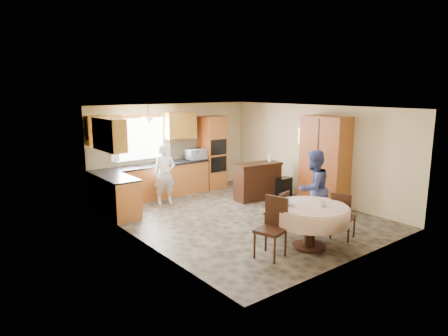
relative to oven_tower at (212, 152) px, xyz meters
name	(u,v)px	position (x,y,z in m)	size (l,w,h in m)	color
floor	(241,217)	(-1.15, -2.69, -1.06)	(5.00, 6.00, 0.01)	brown
ceiling	(242,107)	(-1.15, -2.69, 1.44)	(5.00, 6.00, 0.01)	white
wall_back	(173,148)	(-1.15, 0.31, 0.19)	(5.00, 0.02, 2.50)	#CFB784
wall_front	(359,190)	(-1.15, -5.69, 0.19)	(5.00, 0.02, 2.50)	#CFB784
wall_left	(140,179)	(-3.65, -2.69, 0.19)	(0.02, 6.00, 2.50)	#CFB784
wall_right	(314,153)	(1.35, -2.69, 0.19)	(0.02, 6.00, 2.50)	#CFB784
window	(141,139)	(-2.15, 0.29, 0.54)	(1.40, 0.03, 1.10)	white
curtain_left	(114,139)	(-2.90, 0.24, 0.59)	(0.22, 0.02, 1.15)	white
curtain_right	(166,135)	(-1.40, 0.24, 0.59)	(0.22, 0.02, 1.15)	white
base_cab_back	(152,182)	(-2.00, 0.01, -0.62)	(3.30, 0.60, 0.88)	#C77935
counter_back	(152,165)	(-2.00, 0.01, -0.16)	(3.30, 0.64, 0.04)	black
base_cab_left	(118,198)	(-3.35, -0.89, -0.62)	(0.60, 1.20, 0.88)	#C77935
counter_left	(117,178)	(-3.35, -0.89, -0.16)	(0.64, 1.20, 0.04)	black
backsplash	(146,154)	(-2.00, 0.30, 0.12)	(3.30, 0.02, 0.55)	#CAB68E
wall_cab_left	(104,130)	(-3.20, 0.15, 0.85)	(0.85, 0.33, 0.72)	gold
wall_cab_right	(180,125)	(-1.00, 0.15, 0.85)	(0.90, 0.33, 0.72)	gold
wall_cab_side	(109,134)	(-3.48, -0.89, 0.85)	(0.33, 1.20, 0.72)	gold
oven_tower	(212,152)	(0.00, 0.00, 0.00)	(0.66, 0.62, 2.12)	#C77935
oven_upper	(219,147)	(0.00, -0.31, 0.19)	(0.56, 0.01, 0.45)	black
oven_lower	(219,164)	(0.00, -0.31, -0.31)	(0.56, 0.01, 0.45)	black
pendant	(148,120)	(-2.15, -0.19, 1.06)	(0.36, 0.36, 0.18)	beige
sideboard	(258,182)	(0.17, -1.80, -0.60)	(1.29, 0.53, 0.92)	#351C0E
space_heater	(283,188)	(0.76, -2.18, -0.77)	(0.42, 0.29, 0.58)	black
cupboard	(325,162)	(1.07, -3.26, 0.07)	(0.59, 1.18, 2.26)	#C77935
dining_table	(310,215)	(-1.33, -4.84, -0.43)	(1.41, 1.41, 0.81)	#351C0E
chair_left	(273,224)	(-2.14, -4.70, -0.48)	(0.57, 0.57, 1.06)	#351C0E
chair_back	(279,210)	(-1.24, -3.98, -0.58)	(0.45, 0.45, 0.88)	#351C0E
chair_right	(342,214)	(-0.53, -4.96, -0.54)	(0.51, 0.51, 0.94)	#351C0E
framed_picture	(306,136)	(1.32, -2.42, 0.60)	(0.06, 0.51, 0.42)	gold
microwave	(196,154)	(-0.61, -0.04, 0.01)	(0.55, 0.37, 0.30)	silver
person_sink	(165,174)	(-1.98, -0.65, -0.29)	(0.56, 0.37, 1.54)	silver
person_dining	(313,189)	(-0.35, -4.09, -0.24)	(0.80, 0.62, 1.65)	#38407A
bowl_sideboard	(249,166)	(-0.15, -1.80, -0.11)	(0.24, 0.24, 0.06)	#B2B2B2
bottle_sideboard	(270,159)	(0.60, -1.80, 0.00)	(0.11, 0.11, 0.27)	silver
cup_table	(323,204)	(-1.19, -5.01, -0.21)	(0.11, 0.11, 0.09)	#B2B2B2
bowl_table	(288,204)	(-1.65, -4.58, -0.22)	(0.21, 0.21, 0.07)	#B2B2B2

